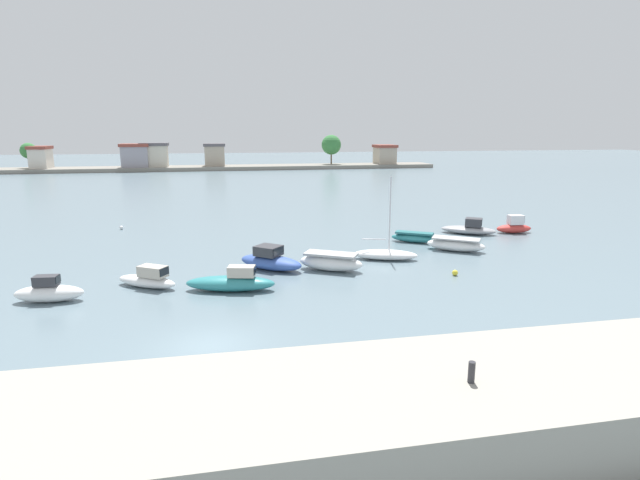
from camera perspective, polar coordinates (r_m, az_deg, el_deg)
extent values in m
plane|color=slate|center=(23.91, -12.46, -11.64)|extent=(400.00, 400.00, 0.00)
cube|color=#9E998C|center=(16.03, -13.13, -20.50)|extent=(93.59, 6.34, 1.99)
cylinder|color=#2D2D33|center=(16.63, 16.83, -14.17)|extent=(0.22, 0.22, 0.68)
ellipsoid|color=white|center=(32.72, -28.40, -5.36)|extent=(3.95, 1.73, 0.97)
cube|color=#333338|center=(32.55, -28.67, -4.06)|extent=(1.34, 0.87, 0.57)
cube|color=black|center=(32.29, -27.64, -3.97)|extent=(0.14, 0.68, 0.40)
ellipsoid|color=white|center=(33.26, -19.08, -4.46)|extent=(4.22, 3.30, 0.74)
cube|color=#BCB2A3|center=(32.75, -18.47, -3.39)|extent=(1.96, 1.71, 0.67)
cube|color=black|center=(32.20, -17.29, -3.45)|extent=(0.52, 0.75, 0.47)
ellipsoid|color=teal|center=(31.22, -10.15, -4.87)|extent=(5.67, 2.74, 0.92)
cube|color=#BCB2A3|center=(30.87, -8.92, -3.52)|extent=(1.76, 1.22, 0.64)
cube|color=black|center=(30.72, -7.44, -3.43)|extent=(0.25, 0.81, 0.45)
ellipsoid|color=#3856A8|center=(35.57, -5.60, -2.54)|extent=(5.01, 4.63, 0.99)
cube|color=#333338|center=(35.46, -5.88, -1.20)|extent=(2.22, 2.20, 0.68)
cube|color=black|center=(35.00, -4.76, -1.24)|extent=(0.91, 1.07, 0.48)
ellipsoid|color=white|center=(35.08, 1.24, -2.60)|extent=(4.80, 3.74, 1.10)
cube|color=#AFAFAF|center=(34.92, 1.25, -1.61)|extent=(3.87, 3.05, 0.16)
ellipsoid|color=white|center=(38.35, 7.44, -1.67)|extent=(5.08, 3.11, 0.75)
cylinder|color=silver|center=(37.72, 7.95, 2.96)|extent=(0.10, 0.10, 5.53)
cylinder|color=#B7B7BC|center=(38.10, 6.14, 0.10)|extent=(1.72, 0.67, 0.08)
ellipsoid|color=teal|center=(44.62, 10.65, 0.21)|extent=(4.02, 3.11, 0.74)
cube|color=#226367|center=(44.53, 10.68, 0.78)|extent=(3.24, 2.52, 0.17)
ellipsoid|color=white|center=(42.23, 15.16, -0.55)|extent=(4.79, 4.03, 0.95)
cube|color=#AFAFAF|center=(42.12, 15.20, 0.15)|extent=(3.87, 3.28, 0.11)
ellipsoid|color=#9E9EA3|center=(49.50, 16.49, 1.10)|extent=(5.29, 4.26, 0.74)
cube|color=#333338|center=(49.34, 17.05, 1.93)|extent=(1.90, 1.83, 0.77)
cube|color=black|center=(49.29, 17.90, 1.95)|extent=(0.66, 0.99, 0.54)
ellipsoid|color=#C63833|center=(51.34, 21.15, 1.22)|extent=(3.49, 1.63, 0.83)
cube|color=silver|center=(51.24, 21.34, 2.16)|extent=(1.42, 0.98, 0.89)
cube|color=black|center=(51.55, 22.01, 2.26)|extent=(0.15, 0.78, 0.62)
sphere|color=yellow|center=(35.12, 15.08, -3.61)|extent=(0.39, 0.39, 0.39)
sphere|color=white|center=(53.36, -21.63, 1.32)|extent=(0.37, 0.37, 0.37)
cube|color=gray|center=(128.31, -11.74, 8.04)|extent=(110.94, 9.42, 0.92)
cube|color=beige|center=(134.78, -29.13, 8.08)|extent=(3.81, 5.73, 4.39)
cube|color=brown|center=(134.68, -29.24, 9.15)|extent=(4.19, 6.31, 0.70)
cube|color=#99939E|center=(128.80, -20.22, 8.84)|extent=(6.09, 4.51, 4.83)
cube|color=brown|center=(128.69, -20.31, 10.06)|extent=(6.70, 4.96, 0.70)
cube|color=beige|center=(128.66, -18.25, 9.01)|extent=(5.97, 3.99, 5.00)
cube|color=#565156|center=(128.56, -18.34, 10.28)|extent=(6.57, 4.39, 0.70)
cube|color=#B2A38E|center=(128.92, -11.87, 9.32)|extent=(4.76, 5.18, 4.78)
cube|color=#565156|center=(128.82, -11.93, 10.53)|extent=(5.24, 5.69, 0.70)
cube|color=#B2A38E|center=(135.40, 7.36, 9.49)|extent=(4.75, 5.79, 4.21)
cube|color=brown|center=(135.30, 7.39, 10.53)|extent=(5.23, 6.37, 0.70)
cylinder|color=brown|center=(132.64, 1.28, 9.25)|extent=(0.36, 0.36, 2.93)
sphere|color=#387A3D|center=(132.50, 1.29, 10.76)|extent=(5.05, 5.05, 5.05)
cylinder|color=brown|center=(136.50, -30.08, 7.62)|extent=(0.36, 0.36, 2.52)
sphere|color=#387A3D|center=(136.38, -30.20, 8.75)|extent=(3.65, 3.65, 3.65)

